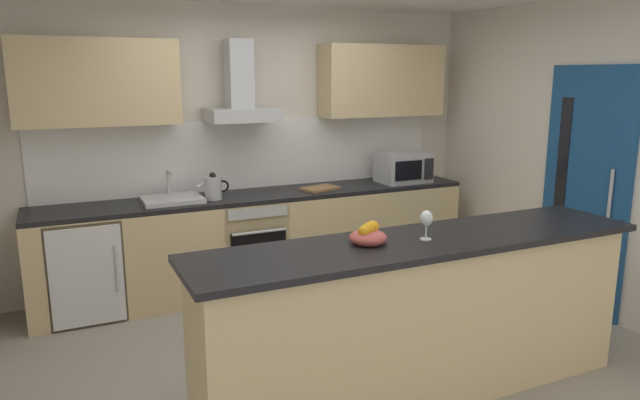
% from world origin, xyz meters
% --- Properties ---
extents(ground, '(5.58, 4.59, 0.02)m').
position_xyz_m(ground, '(0.00, 0.00, -0.01)').
color(ground, gray).
extents(wall_back, '(5.58, 0.12, 2.60)m').
position_xyz_m(wall_back, '(0.00, 1.85, 1.30)').
color(wall_back, silver).
rests_on(wall_back, ground).
extents(wall_right, '(0.12, 4.59, 2.60)m').
position_xyz_m(wall_right, '(2.35, 0.00, 1.30)').
color(wall_right, silver).
rests_on(wall_right, ground).
extents(backsplash_tile, '(3.90, 0.02, 0.66)m').
position_xyz_m(backsplash_tile, '(0.00, 1.78, 1.23)').
color(backsplash_tile, white).
extents(counter_back, '(4.03, 0.60, 0.90)m').
position_xyz_m(counter_back, '(0.00, 1.47, 0.45)').
color(counter_back, '#D1B784').
rests_on(counter_back, ground).
extents(counter_island, '(2.88, 0.64, 1.02)m').
position_xyz_m(counter_island, '(0.24, -0.74, 0.51)').
color(counter_island, '#D1B784').
rests_on(counter_island, ground).
extents(upper_cabinets, '(3.98, 0.32, 0.70)m').
position_xyz_m(upper_cabinets, '(-0.00, 1.62, 1.91)').
color(upper_cabinets, '#D1B784').
extents(side_door, '(0.08, 0.85, 2.05)m').
position_xyz_m(side_door, '(2.28, -0.13, 1.03)').
color(side_door, navy).
rests_on(side_door, ground).
extents(oven, '(0.60, 0.62, 0.80)m').
position_xyz_m(oven, '(-0.15, 1.45, 0.46)').
color(oven, slate).
rests_on(oven, ground).
extents(refrigerator, '(0.58, 0.60, 0.85)m').
position_xyz_m(refrigerator, '(-1.57, 1.44, 0.43)').
color(refrigerator, white).
rests_on(refrigerator, ground).
extents(microwave, '(0.50, 0.38, 0.30)m').
position_xyz_m(microwave, '(1.49, 1.42, 1.05)').
color(microwave, '#B7BABC').
rests_on(microwave, counter_back).
extents(sink, '(0.50, 0.40, 0.26)m').
position_xyz_m(sink, '(-0.83, 1.46, 0.93)').
color(sink, silver).
rests_on(sink, counter_back).
extents(kettle, '(0.29, 0.15, 0.24)m').
position_xyz_m(kettle, '(-0.47, 1.41, 1.01)').
color(kettle, '#B7BABC').
rests_on(kettle, counter_back).
extents(range_hood, '(0.62, 0.45, 0.72)m').
position_xyz_m(range_hood, '(-0.15, 1.58, 1.79)').
color(range_hood, '#B7BABC').
extents(wine_glass, '(0.08, 0.08, 0.18)m').
position_xyz_m(wine_glass, '(0.23, -0.77, 1.14)').
color(wine_glass, silver).
rests_on(wine_glass, counter_island).
extents(fruit_bowl, '(0.22, 0.22, 0.13)m').
position_xyz_m(fruit_bowl, '(-0.11, -0.69, 1.06)').
color(fruit_bowl, '#B24C47').
rests_on(fruit_bowl, counter_island).
extents(chopping_board, '(0.39, 0.31, 0.02)m').
position_xyz_m(chopping_board, '(0.56, 1.42, 0.91)').
color(chopping_board, '#9E7247').
rests_on(chopping_board, counter_back).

